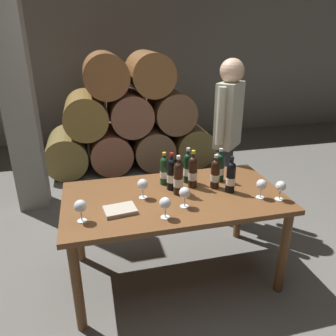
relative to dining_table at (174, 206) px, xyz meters
The scene contains 21 objects.
ground_plane 0.67m from the dining_table, ahead, with size 14.00×14.00×0.00m, color #66635E.
cellar_back_wall 4.26m from the dining_table, 90.00° to the left, with size 10.00×0.24×2.80m, color gray.
barrel_stack 2.60m from the dining_table, 90.00° to the left, with size 2.49×0.90×1.69m.
stone_pillar 2.16m from the dining_table, 129.09° to the left, with size 0.32×0.32×2.60m, color gray.
dining_table is the anchor object (origin of this frame).
wine_bottle_0 0.25m from the dining_table, 86.81° to the left, with size 0.07×0.07×0.31m.
wine_bottle_1 0.42m from the dining_table, ahead, with size 0.07×0.07×0.28m.
wine_bottle_2 0.52m from the dining_table, 21.05° to the left, with size 0.07×0.07×0.29m.
wine_bottle_3 0.31m from the dining_table, 96.41° to the left, with size 0.07×0.07×0.28m.
wine_bottle_4 0.31m from the dining_table, 30.98° to the left, with size 0.07×0.07×0.32m.
wine_bottle_5 0.35m from the dining_table, 50.98° to the left, with size 0.07×0.07×0.30m.
wine_bottle_6 0.23m from the dining_table, 28.10° to the left, with size 0.07×0.07×0.32m.
wine_bottle_7 0.50m from the dining_table, ahead, with size 0.07×0.07×0.30m.
wine_glass_0 0.76m from the dining_table, 163.00° to the right, with size 0.08×0.08×0.16m.
wine_glass_1 0.28m from the dining_table, 82.31° to the right, with size 0.08×0.08×0.16m.
wine_glass_2 0.69m from the dining_table, 17.31° to the right, with size 0.08×0.08×0.15m.
wine_glass_3 0.39m from the dining_table, 115.53° to the right, with size 0.08×0.08×0.15m.
wine_glass_4 0.82m from the dining_table, 18.85° to the right, with size 0.08×0.08×0.15m.
wine_glass_5 0.32m from the dining_table, behind, with size 0.08×0.08×0.16m.
tasting_notebook 0.47m from the dining_table, 160.99° to the right, with size 0.22×0.16×0.03m, color #B2A893.
sommelier_presenting 1.13m from the dining_table, 44.77° to the left, with size 0.37×0.37×1.72m.
Camera 1 is at (-0.59, -2.19, 1.94)m, focal length 34.98 mm.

